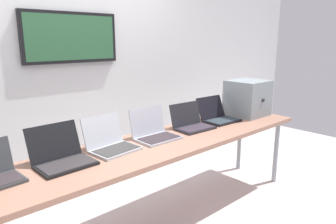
{
  "coord_description": "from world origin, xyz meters",
  "views": [
    {
      "loc": [
        -1.49,
        -1.93,
        1.62
      ],
      "look_at": [
        0.24,
        -0.02,
        1.02
      ],
      "focal_mm": 33.54,
      "sensor_mm": 36.0,
      "label": 1
    }
  ],
  "objects_px": {
    "workbench": "(144,151)",
    "laptop_station_5": "(192,123)",
    "laptop_station_3": "(111,142)",
    "laptop_station_6": "(218,115)",
    "laptop_station_2": "(61,156)",
    "equipment_box": "(248,98)",
    "laptop_station_4": "(154,132)"
  },
  "relations": [
    {
      "from": "workbench",
      "to": "laptop_station_5",
      "type": "xyz_separation_m",
      "value": [
        0.67,
        0.11,
        0.1
      ]
    },
    {
      "from": "laptop_station_3",
      "to": "laptop_station_6",
      "type": "height_order",
      "value": "laptop_station_3"
    },
    {
      "from": "laptop_station_2",
      "to": "laptop_station_3",
      "type": "xyz_separation_m",
      "value": [
        0.41,
        0.02,
        -0.0
      ]
    },
    {
      "from": "equipment_box",
      "to": "laptop_station_3",
      "type": "distance_m",
      "value": 1.8
    },
    {
      "from": "equipment_box",
      "to": "laptop_station_2",
      "type": "xyz_separation_m",
      "value": [
        -2.2,
        0.03,
        -0.14
      ]
    },
    {
      "from": "equipment_box",
      "to": "laptop_station_5",
      "type": "relative_size",
      "value": 1.1
    },
    {
      "from": "laptop_station_2",
      "to": "laptop_station_6",
      "type": "distance_m",
      "value": 1.75
    },
    {
      "from": "laptop_station_2",
      "to": "laptop_station_4",
      "type": "distance_m",
      "value": 0.85
    },
    {
      "from": "laptop_station_3",
      "to": "laptop_station_5",
      "type": "xyz_separation_m",
      "value": [
        0.91,
        -0.01,
        -0.0
      ]
    },
    {
      "from": "laptop_station_2",
      "to": "laptop_station_6",
      "type": "relative_size",
      "value": 1.01
    },
    {
      "from": "workbench",
      "to": "laptop_station_4",
      "type": "relative_size",
      "value": 9.86
    },
    {
      "from": "laptop_station_2",
      "to": "laptop_station_5",
      "type": "height_order",
      "value": "laptop_station_2"
    },
    {
      "from": "equipment_box",
      "to": "laptop_station_3",
      "type": "height_order",
      "value": "equipment_box"
    },
    {
      "from": "laptop_station_3",
      "to": "laptop_station_5",
      "type": "bearing_deg",
      "value": -0.71
    },
    {
      "from": "workbench",
      "to": "laptop_station_5",
      "type": "relative_size",
      "value": 9.41
    },
    {
      "from": "laptop_station_4",
      "to": "laptop_station_6",
      "type": "xyz_separation_m",
      "value": [
        0.9,
        0.01,
        -0.0
      ]
    },
    {
      "from": "equipment_box",
      "to": "laptop_station_5",
      "type": "xyz_separation_m",
      "value": [
        -0.88,
        0.04,
        -0.14
      ]
    },
    {
      "from": "laptop_station_2",
      "to": "laptop_station_5",
      "type": "bearing_deg",
      "value": 0.41
    },
    {
      "from": "workbench",
      "to": "laptop_station_3",
      "type": "distance_m",
      "value": 0.29
    },
    {
      "from": "laptop_station_5",
      "to": "laptop_station_6",
      "type": "relative_size",
      "value": 1.01
    },
    {
      "from": "equipment_box",
      "to": "laptop_station_6",
      "type": "height_order",
      "value": "equipment_box"
    },
    {
      "from": "laptop_station_6",
      "to": "laptop_station_3",
      "type": "bearing_deg",
      "value": -179.82
    },
    {
      "from": "laptop_station_2",
      "to": "laptop_station_5",
      "type": "distance_m",
      "value": 1.33
    },
    {
      "from": "equipment_box",
      "to": "laptop_station_6",
      "type": "relative_size",
      "value": 1.11
    },
    {
      "from": "laptop_station_3",
      "to": "laptop_station_5",
      "type": "relative_size",
      "value": 1.0
    },
    {
      "from": "equipment_box",
      "to": "laptop_station_4",
      "type": "bearing_deg",
      "value": 178.11
    },
    {
      "from": "equipment_box",
      "to": "laptop_station_5",
      "type": "distance_m",
      "value": 0.89
    },
    {
      "from": "workbench",
      "to": "laptop_station_3",
      "type": "relative_size",
      "value": 9.37
    },
    {
      "from": "laptop_station_4",
      "to": "laptop_station_6",
      "type": "relative_size",
      "value": 0.96
    },
    {
      "from": "laptop_station_5",
      "to": "laptop_station_6",
      "type": "height_order",
      "value": "laptop_station_6"
    },
    {
      "from": "workbench",
      "to": "laptop_station_6",
      "type": "height_order",
      "value": "laptop_station_6"
    },
    {
      "from": "laptop_station_6",
      "to": "laptop_station_4",
      "type": "bearing_deg",
      "value": -179.18
    }
  ]
}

